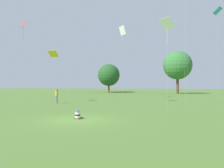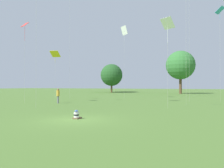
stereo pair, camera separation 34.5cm
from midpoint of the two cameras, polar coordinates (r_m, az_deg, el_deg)
The scene contains 11 objects.
ground_plane at distance 14.48m, azimuth -8.93°, elevation -9.21°, with size 300.00×300.00×0.00m, color #4C702D.
seated_toddler at distance 14.84m, azimuth -8.57°, elevation -8.09°, with size 0.46×0.56×0.60m.
person_standing_0 at distance 28.23m, azimuth -13.58°, elevation -2.69°, with size 0.48×0.48×1.86m.
kite_2 at distance 22.93m, azimuth 14.74°, elevation 14.73°, with size 1.48×1.29×8.84m.
kite_3 at distance 38.50m, azimuth 3.46°, elevation 13.52°, with size 1.48×1.26×12.42m.
kite_4 at distance 35.62m, azimuth 26.62°, elevation 16.38°, with size 1.37×1.50×13.21m.
kite_5 at distance 30.56m, azimuth -21.52°, elevation 13.58°, with size 1.08×0.91×10.29m.
kite_6 at distance 36.02m, azimuth -14.37°, elevation 7.48°, with size 1.61×1.40×7.69m.
distant_tree_0 at distance 70.69m, azimuth 0.02°, elevation 2.36°, with size 7.10×7.10×9.27m.
distant_tree_1 at distance 77.89m, azimuth 0.05°, elevation 2.37°, with size 7.58×7.58×9.87m.
distant_tree_3 at distance 63.95m, azimuth 17.59°, elevation 4.70°, with size 7.99×7.99×11.98m.
Camera 2 is at (7.90, -11.97, 2.20)m, focal length 35.00 mm.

